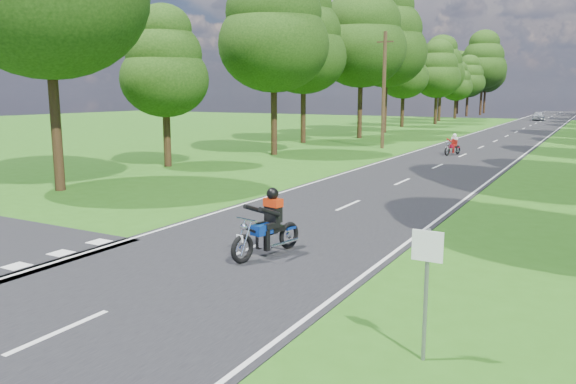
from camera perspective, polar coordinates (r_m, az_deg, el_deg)
The scene contains 9 objects.
ground at distance 12.92m, azimuth -8.15°, elevation -7.60°, with size 160.00×160.00×0.00m, color #285B14.
main_road at distance 60.34m, azimuth 22.17°, elevation 5.67°, with size 7.00×140.00×0.02m, color black.
road_markings at distance 58.50m, azimuth 21.79°, elevation 5.59°, with size 7.40×140.00×0.01m.
treeline at distance 70.20m, azimuth 24.90°, elevation 12.75°, with size 40.00×115.35×14.78m.
telegraph_pole at distance 40.09m, azimuth 9.71°, elevation 10.21°, with size 1.20×0.26×8.00m.
road_sign at distance 8.39m, azimuth 13.90°, elevation -8.01°, with size 0.45×0.07×2.00m.
rider_near_blue at distance 13.44m, azimuth -2.20°, elevation -3.09°, with size 0.66×1.97×1.64m, color navy, non-canonical shape.
rider_far_red at distance 36.76m, azimuth 16.40°, elevation 4.68°, with size 0.54×1.61×1.34m, color #B60E2B, non-canonical shape.
distant_car at distance 86.04m, azimuth 24.08°, elevation 7.09°, with size 1.53×3.80×1.29m, color #B6B9BD.
Camera 1 is at (7.54, -9.74, 3.91)m, focal length 35.00 mm.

